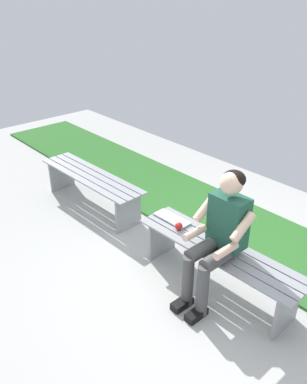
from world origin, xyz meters
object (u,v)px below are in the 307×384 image
Objects in this scene: book_open at (172,219)px; bench_near at (218,258)px; bench_far at (91,183)px; apple at (179,226)px; person_seated at (219,234)px.

bench_near is at bearing 176.52° from book_open.
apple is (-1.67, 0.06, 0.15)m from bench_far.
bench_near is 1.01× the size of bench_far.
bench_near is 0.37m from person_seated.
apple reaches higher than bench_near.
apple is 0.20m from book_open.
person_seated is at bearing 168.58° from book_open.
apple is at bearing 6.92° from bench_near.
book_open is (-1.49, -0.02, 0.12)m from bench_far.
person_seated is at bearing 177.35° from bench_far.
bench_far is at bearing -1.05° from book_open.
person_seated reaches higher than book_open.
apple is (0.53, -0.04, -0.20)m from person_seated.
bench_near is 1.38× the size of person_seated.
book_open is at bearing -23.11° from apple.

